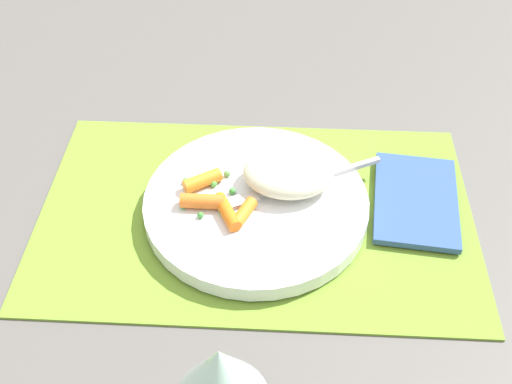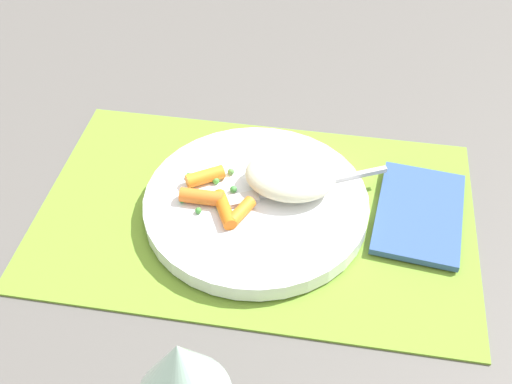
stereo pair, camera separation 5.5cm
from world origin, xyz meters
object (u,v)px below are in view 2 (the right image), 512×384
Objects in this scene: napkin at (419,213)px; rice_mound at (290,175)px; fork at (287,190)px; plate at (256,204)px; wine_glass at (182,375)px; carrot_portion at (215,197)px.

rice_mound is at bearing -0.83° from napkin.
rice_mound is 0.55× the size of fork.
plate is 0.04m from fork.
wine_glass is 0.98× the size of napkin.
napkin is at bearing -124.27° from wine_glass.
carrot_portion is at bearing 8.80° from napkin.
wine_glass is at bearing 97.14° from carrot_portion.
napkin is at bearing 179.17° from rice_mound.
plate is 1.79× the size of wine_glass.
fork is at bearing -99.16° from wine_glass.
wine_glass reaches higher than napkin.
wine_glass is 0.36m from napkin.
fork is 0.15m from napkin.
wine_glass is at bearing 55.73° from napkin.
plate is 0.28m from wine_glass.
rice_mound is 0.15m from napkin.
rice_mound is 0.09m from carrot_portion.
wine_glass reaches higher than fork.
rice_mound is 0.71× the size of napkin.
rice_mound is at bearing -102.94° from fork.
fork is at bearing -159.37° from carrot_portion.
carrot_portion is 0.63× the size of napkin.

